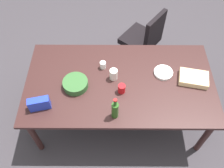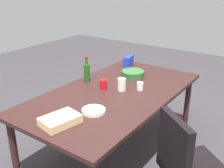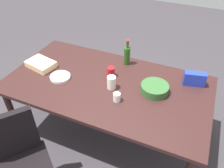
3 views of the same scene
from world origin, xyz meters
TOP-DOWN VIEW (x-y plane):
  - ground_plane at (0.00, 0.00)m, footprint 10.00×10.00m
  - conference_table at (0.00, 0.00)m, footprint 2.16×1.16m
  - wine_bottle at (0.06, 0.44)m, footprint 0.07×0.07m
  - paper_cup at (0.20, -0.21)m, footprint 0.08×0.08m
  - paper_plate_stack at (-0.51, -0.12)m, footprint 0.26×0.26m
  - mayo_jar at (0.07, -0.05)m, footprint 0.11×0.11m
  - salad_bowl at (0.50, 0.07)m, footprint 0.31×0.31m
  - red_solo_cup at (-0.01, 0.14)m, footprint 0.09×0.09m
  - chip_bag_blue at (0.84, 0.35)m, footprint 0.23×0.13m
  - sheet_cake at (-0.84, -0.02)m, footprint 0.36×0.28m

SIDE VIEW (x-z plane):
  - ground_plane at x=0.00m, z-range 0.00..0.00m
  - conference_table at x=0.00m, z-range 0.31..1.08m
  - paper_plate_stack at x=-0.51m, z-range 0.76..0.79m
  - sheet_cake at x=-0.84m, z-range 0.76..0.83m
  - salad_bowl at x=0.50m, z-range 0.76..0.85m
  - paper_cup at x=0.20m, z-range 0.76..0.85m
  - red_solo_cup at x=-0.01m, z-range 0.76..0.87m
  - mayo_jar at x=0.07m, z-range 0.76..0.90m
  - chip_bag_blue at x=0.84m, z-range 0.76..0.91m
  - wine_bottle at x=0.06m, z-range 0.73..1.03m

